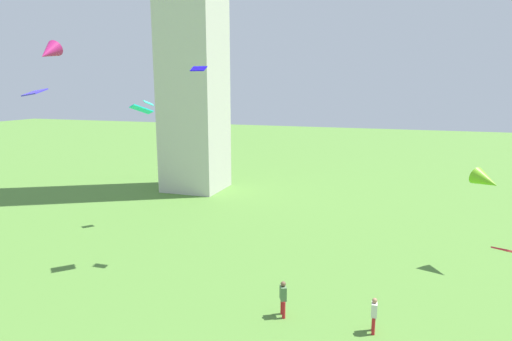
% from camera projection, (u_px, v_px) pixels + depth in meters
% --- Properties ---
extents(person_0, '(0.28, 0.52, 1.67)m').
position_uv_depth(person_0, '(374.00, 313.00, 19.09)').
color(person_0, red).
rests_on(person_0, ground_plane).
extents(person_2, '(0.45, 0.54, 1.80)m').
position_uv_depth(person_2, '(283.00, 297.00, 20.46)').
color(person_2, red).
rests_on(person_2, ground_plane).
extents(kite_flying_0, '(1.31, 1.24, 0.52)m').
position_uv_depth(kite_flying_0, '(508.00, 251.00, 17.65)').
color(kite_flying_0, red).
extents(kite_flying_1, '(0.83, 0.96, 0.49)m').
position_uv_depth(kite_flying_1, '(148.00, 103.00, 33.04)').
color(kite_flying_1, '#2FEBC1').
extents(kite_flying_2, '(1.41, 1.38, 0.67)m').
position_uv_depth(kite_flying_2, '(141.00, 109.00, 25.15)').
color(kite_flying_2, '#18D6DB').
extents(kite_flying_4, '(0.92, 0.61, 0.32)m').
position_uv_depth(kite_flying_4, '(199.00, 69.00, 25.30)').
color(kite_flying_4, '#1509D2').
extents(kite_flying_5, '(1.21, 0.93, 0.42)m').
position_uv_depth(kite_flying_5, '(35.00, 92.00, 21.43)').
color(kite_flying_5, '#3F30E6').
extents(kite_flying_6, '(1.10, 1.68, 1.42)m').
position_uv_depth(kite_flying_6, '(49.00, 52.00, 24.00)').
color(kite_flying_6, '#BB206D').
extents(kite_flying_7, '(1.96, 1.97, 1.40)m').
position_uv_depth(kite_flying_7, '(486.00, 180.00, 25.19)').
color(kite_flying_7, '#6EBF1E').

